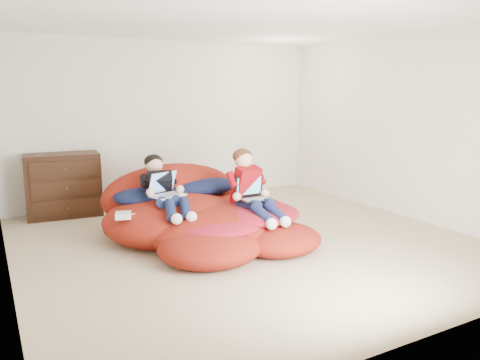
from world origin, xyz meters
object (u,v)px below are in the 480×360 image
Objects in this scene: laptop_white at (166,189)px; laptop_black at (252,193)px; older_boy at (163,186)px; beanbag_pile at (201,216)px; younger_boy at (251,186)px; dresser at (64,185)px.

laptop_black is at bearing -26.37° from laptop_white.
older_boy is 0.09m from laptop_white.
beanbag_pile is 0.74m from younger_boy.
older_boy is at bearing -63.57° from dresser.
younger_boy reaches higher than older_boy.
older_boy is at bearing 149.23° from laptop_black.
older_boy is 1.03m from younger_boy.
dresser is 2.00m from laptop_white.
younger_boy is at bearing -29.98° from older_boy.
younger_boy is at bearing -43.30° from beanbag_pile.
beanbag_pile is at bearing -11.12° from older_boy.
older_boy reaches higher than dresser.
older_boy is (-0.44, 0.09, 0.39)m from beanbag_pile.
laptop_white is (0.85, -1.80, 0.18)m from dresser.
dresser is at bearing 125.61° from beanbag_pile.
younger_boy reaches higher than dresser.
older_boy reaches higher than laptop_black.
older_boy reaches higher than laptop_white.
younger_boy is at bearing -51.96° from dresser.
older_boy is 1.16× the size of younger_boy.
beanbag_pile is at bearing 135.60° from laptop_black.
dresser is 2.83m from younger_boy.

